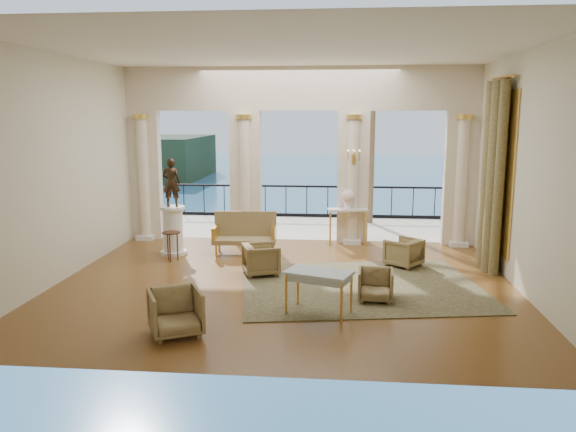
# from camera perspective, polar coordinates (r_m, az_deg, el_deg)

# --- Properties ---
(floor) EXTENTS (9.00, 9.00, 0.00)m
(floor) POSITION_cam_1_polar(r_m,az_deg,el_deg) (11.21, -0.37, -6.91)
(floor) COLOR #452B0D
(floor) RESTS_ON ground
(room_walls) EXTENTS (9.00, 9.00, 9.00)m
(room_walls) POSITION_cam_1_polar(r_m,az_deg,el_deg) (9.61, -1.05, 7.67)
(room_walls) COLOR beige
(room_walls) RESTS_ON ground
(arcade) EXTENTS (9.00, 0.56, 4.50)m
(arcade) POSITION_cam_1_polar(r_m,az_deg,el_deg) (14.53, 1.12, 7.42)
(arcade) COLOR beige
(arcade) RESTS_ON ground
(terrace) EXTENTS (10.00, 3.60, 0.10)m
(terrace) POSITION_cam_1_polar(r_m,az_deg,el_deg) (16.83, 1.58, -1.22)
(terrace) COLOR #B4AD95
(terrace) RESTS_ON ground
(balustrade) EXTENTS (9.00, 0.06, 1.03)m
(balustrade) POSITION_cam_1_polar(r_m,az_deg,el_deg) (18.32, 1.92, 1.19)
(balustrade) COLOR black
(balustrade) RESTS_ON terrace
(palm_tree) EXTENTS (2.00, 2.00, 4.50)m
(palm_tree) POSITION_cam_1_polar(r_m,az_deg,el_deg) (17.30, 8.63, 12.78)
(palm_tree) COLOR #4C3823
(palm_tree) RESTS_ON terrace
(headland) EXTENTS (22.00, 18.00, 6.00)m
(headland) POSITION_cam_1_polar(r_m,az_deg,el_deg) (86.66, -15.80, 5.80)
(headland) COLOR black
(headland) RESTS_ON sea
(sea) EXTENTS (160.00, 160.00, 0.00)m
(sea) POSITION_cam_1_polar(r_m,az_deg,el_deg) (71.28, 4.41, 2.82)
(sea) COLOR #26689C
(sea) RESTS_ON ground
(curtain) EXTENTS (0.33, 1.40, 4.09)m
(curtain) POSITION_cam_1_polar(r_m,az_deg,el_deg) (12.64, 20.09, 3.79)
(curtain) COLOR #4D4B29
(curtain) RESTS_ON ground
(window_frame) EXTENTS (0.04, 1.60, 3.40)m
(window_frame) POSITION_cam_1_polar(r_m,az_deg,el_deg) (12.68, 20.93, 4.12)
(window_frame) COLOR gold
(window_frame) RESTS_ON room_walls
(wall_sconce) EXTENTS (0.30, 0.11, 0.33)m
(wall_sconce) POSITION_cam_1_polar(r_m,az_deg,el_deg) (14.21, 6.69, 5.85)
(wall_sconce) COLOR gold
(wall_sconce) RESTS_ON arcade
(rug) EXTENTS (5.10, 4.27, 0.02)m
(rug) POSITION_cam_1_polar(r_m,az_deg,el_deg) (11.12, 7.38, -7.09)
(rug) COLOR #282E18
(rug) RESTS_ON ground
(armchair_a) EXTENTS (0.99, 0.97, 0.78)m
(armchair_a) POSITION_cam_1_polar(r_m,az_deg,el_deg) (8.80, -11.36, -9.37)
(armchair_a) COLOR #4B3F24
(armchair_a) RESTS_ON ground
(armchair_b) EXTENTS (0.65, 0.62, 0.63)m
(armchair_b) POSITION_cam_1_polar(r_m,az_deg,el_deg) (10.29, 8.89, -6.79)
(armchair_b) COLOR #4B3F24
(armchair_b) RESTS_ON ground
(armchair_c) EXTENTS (0.91, 0.92, 0.69)m
(armchair_c) POSITION_cam_1_polar(r_m,az_deg,el_deg) (12.64, 11.67, -3.51)
(armchair_c) COLOR #4B3F24
(armchair_c) RESTS_ON ground
(armchair_d) EXTENTS (0.85, 0.88, 0.72)m
(armchair_d) POSITION_cam_1_polar(r_m,az_deg,el_deg) (11.75, -2.73, -4.27)
(armchair_d) COLOR #4B3F24
(armchair_d) RESTS_ON ground
(settee) EXTENTS (1.54, 0.73, 1.00)m
(settee) POSITION_cam_1_polar(r_m,az_deg,el_deg) (13.56, -4.41, -1.74)
(settee) COLOR #4B3F24
(settee) RESTS_ON ground
(game_table) EXTENTS (1.21, 0.92, 0.74)m
(game_table) POSITION_cam_1_polar(r_m,az_deg,el_deg) (9.43, 3.16, -6.08)
(game_table) COLOR #92B1BC
(game_table) RESTS_ON ground
(pedestal) EXTENTS (0.63, 0.63, 1.16)m
(pedestal) POSITION_cam_1_polar(r_m,az_deg,el_deg) (13.67, -11.59, -1.54)
(pedestal) COLOR silver
(pedestal) RESTS_ON ground
(statue) EXTENTS (0.44, 0.30, 1.15)m
(statue) POSITION_cam_1_polar(r_m,az_deg,el_deg) (13.48, -11.77, 3.36)
(statue) COLOR black
(statue) RESTS_ON pedestal
(console_table) EXTENTS (1.05, 0.59, 0.94)m
(console_table) POSITION_cam_1_polar(r_m,az_deg,el_deg) (14.43, 6.08, 0.13)
(console_table) COLOR silver
(console_table) RESTS_ON ground
(urn) EXTENTS (0.36, 0.36, 0.48)m
(urn) POSITION_cam_1_polar(r_m,az_deg,el_deg) (14.36, 6.11, 1.85)
(urn) COLOR white
(urn) RESTS_ON console_table
(side_table) EXTENTS (0.42, 0.42, 0.67)m
(side_table) POSITION_cam_1_polar(r_m,az_deg,el_deg) (13.07, -11.76, -2.00)
(side_table) COLOR black
(side_table) RESTS_ON ground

